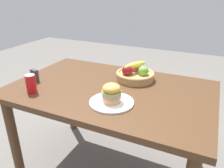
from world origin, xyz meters
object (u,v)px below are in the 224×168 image
(sandwich, at_px, (112,93))
(fruit_basket, at_px, (135,74))
(soda_can, at_px, (31,84))
(plate, at_px, (112,102))
(napkin_holder, at_px, (35,76))

(sandwich, relative_size, fruit_basket, 0.41)
(soda_can, distance_m, fruit_basket, 0.74)
(plate, relative_size, napkin_holder, 3.02)
(sandwich, height_order, soda_can, sandwich)
(plate, xyz_separation_m, fruit_basket, (0.00, 0.42, 0.04))
(plate, height_order, napkin_holder, napkin_holder)
(fruit_basket, xyz_separation_m, napkin_holder, (-0.67, -0.35, -0.00))
(plate, distance_m, napkin_holder, 0.67)
(sandwich, distance_m, napkin_holder, 0.67)
(sandwich, relative_size, napkin_holder, 1.33)
(plate, height_order, sandwich, sandwich)
(soda_can, xyz_separation_m, napkin_holder, (-0.12, 0.16, -0.02))
(plate, distance_m, sandwich, 0.06)
(soda_can, bearing_deg, sandwich, 9.21)
(plate, relative_size, sandwich, 2.28)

